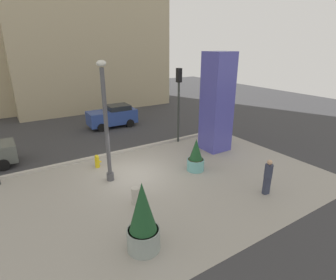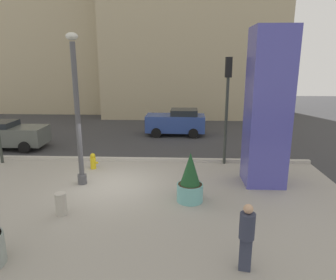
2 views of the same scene
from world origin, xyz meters
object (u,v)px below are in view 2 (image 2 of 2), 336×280
Objects in this scene: lamp_post at (78,115)px; fire_hydrant at (93,161)px; pedestrian_by_curb at (247,234)px; traffic_light_far_side at (227,94)px; potted_plant_curbside at (190,181)px; car_curb_east at (176,122)px; art_pillar_blue at (268,109)px; car_far_lane at (8,134)px; concrete_bollard at (61,204)px.

fire_hydrant is at bearing 91.83° from lamp_post.
traffic_light_far_side is at bearing 85.92° from pedestrian_by_curb.
potted_plant_curbside is 0.46× the size of car_curb_east.
car_curb_east is at bearing 113.67° from art_pillar_blue.
potted_plant_curbside reaches higher than fire_hydrant.
fire_hydrant is (-4.37, 3.22, -0.41)m from potted_plant_curbside.
traffic_light_far_side is (1.77, 4.25, 2.58)m from potted_plant_curbside.
traffic_light_far_side is at bearing -10.50° from car_far_lane.
car_far_lane is at bearing 147.49° from potted_plant_curbside.
potted_plant_curbside is 2.40× the size of fire_hydrant.
car_far_lane is (-13.12, 4.61, -2.23)m from art_pillar_blue.
pedestrian_by_curb is (-1.78, -5.52, -2.10)m from art_pillar_blue.
concrete_bollard is 5.96m from pedestrian_by_curb.
traffic_light_far_side is at bearing -67.68° from car_curb_east.
fire_hydrant is at bearing 143.69° from potted_plant_curbside.
traffic_light_far_side is 6.88m from car_curb_east.
car_curb_east is 10.17m from car_far_lane.
traffic_light_far_side is 1.28× the size of car_curb_east.
lamp_post is at bearing 137.37° from pedestrian_by_curb.
pedestrian_by_curb is at bearing -50.99° from fire_hydrant.
lamp_post is at bearing -155.01° from traffic_light_far_side.
pedestrian_by_curb is at bearing -42.63° from lamp_post.
lamp_post reaches higher than traffic_light_far_side.
fire_hydrant is at bearing 129.01° from pedestrian_by_curb.
car_curb_east is (3.65, 8.78, -1.96)m from lamp_post.
pedestrian_by_curb is (-0.57, -7.93, -2.41)m from traffic_light_far_side.
potted_plant_curbside is 10.21m from car_curb_east.
art_pillar_blue is (7.31, 0.44, 0.20)m from lamp_post.
lamp_post is 1.49× the size of car_curb_east.
traffic_light_far_side is at bearing 9.53° from fire_hydrant.
concrete_bollard is at bearing -164.08° from potted_plant_curbside.
car_far_lane is (-5.81, 5.05, -2.03)m from lamp_post.
pedestrian_by_curb is at bearing -107.89° from art_pillar_blue.
fire_hydrant is at bearing -29.38° from car_far_lane.
art_pillar_blue is 1.50× the size of car_far_lane.
concrete_bollard is (0.20, -4.41, 0.01)m from fire_hydrant.
car_far_lane is at bearing 150.62° from fire_hydrant.
traffic_light_far_side is (-1.22, 2.40, 0.31)m from art_pillar_blue.
art_pillar_blue reaches higher than fire_hydrant.
lamp_post is 3.44× the size of pedestrian_by_curb.
potted_plant_curbside is 12.01m from car_far_lane.
art_pillar_blue reaches higher than pedestrian_by_curb.
car_far_lane is at bearing 139.03° from lamp_post.
lamp_post is at bearing -88.17° from fire_hydrant.
art_pillar_blue is 3.59× the size of pedestrian_by_curb.
art_pillar_blue reaches higher than traffic_light_far_side.
fire_hydrant is (-7.37, 1.37, -2.68)m from art_pillar_blue.
car_curb_east is 0.97× the size of car_far_lane.
traffic_light_far_side is 1.24× the size of car_far_lane.
car_curb_east is (-0.67, 10.19, 0.11)m from potted_plant_curbside.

